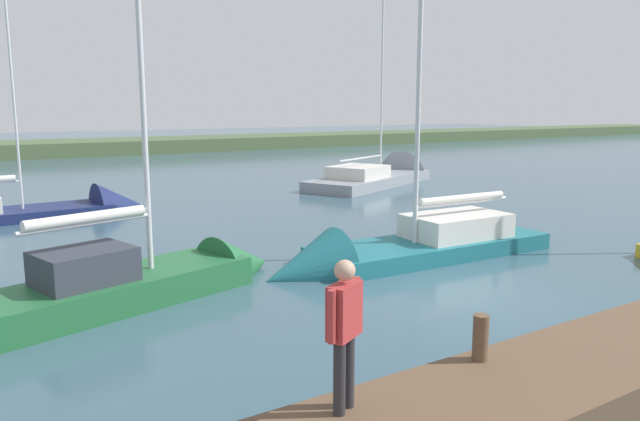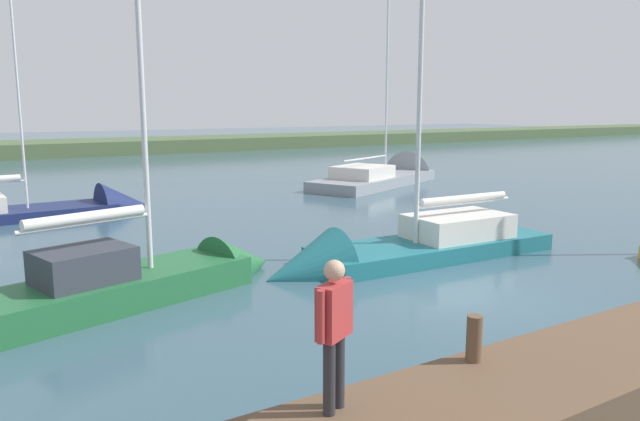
% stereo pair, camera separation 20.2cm
% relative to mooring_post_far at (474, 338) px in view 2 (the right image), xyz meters
% --- Properties ---
extents(ground_plane, '(200.00, 200.00, 0.00)m').
position_rel_mooring_post_far_xyz_m(ground_plane, '(-3.75, -3.63, -1.05)').
color(ground_plane, '#385666').
extents(far_shoreline, '(180.00, 8.00, 2.40)m').
position_rel_mooring_post_far_xyz_m(far_shoreline, '(-3.75, -50.88, -1.05)').
color(far_shoreline, '#4C603D').
rests_on(far_shoreline, ground_plane).
extents(mooring_post_far, '(0.21, 0.21, 0.64)m').
position_rel_mooring_post_far_xyz_m(mooring_post_far, '(0.00, 0.00, 0.00)').
color(mooring_post_far, brown).
rests_on(mooring_post_far, dock_pier).
extents(sailboat_outer_mooring, '(9.87, 2.79, 11.52)m').
position_rel_mooring_post_far_xyz_m(sailboat_outer_mooring, '(2.82, -19.31, -0.94)').
color(sailboat_outer_mooring, navy).
rests_on(sailboat_outer_mooring, ground_plane).
extents(sailboat_inner_slip, '(11.17, 7.15, 13.64)m').
position_rel_mooring_post_far_xyz_m(sailboat_inner_slip, '(-15.46, -21.09, -0.88)').
color(sailboat_inner_slip, gray).
rests_on(sailboat_inner_slip, ground_plane).
extents(sailboat_near_dock, '(7.26, 3.60, 7.95)m').
position_rel_mooring_post_far_xyz_m(sailboat_near_dock, '(2.09, -7.49, -0.79)').
color(sailboat_near_dock, '#236638').
rests_on(sailboat_near_dock, ground_plane).
extents(sailboat_behind_pier, '(8.77, 2.52, 10.42)m').
position_rel_mooring_post_far_xyz_m(sailboat_behind_pier, '(-4.12, -6.92, -0.90)').
color(sailboat_behind_pier, '#1E6B75').
rests_on(sailboat_behind_pier, ground_plane).
extents(person_on_dock, '(0.60, 0.41, 1.76)m').
position_rel_mooring_post_far_xyz_m(person_on_dock, '(2.36, 0.14, 0.71)').
color(person_on_dock, '#28282D').
rests_on(person_on_dock, dock_pier).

